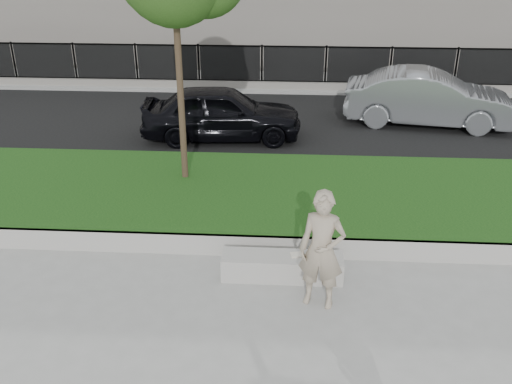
# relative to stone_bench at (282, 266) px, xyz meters

# --- Properties ---
(ground) EXTENTS (90.00, 90.00, 0.00)m
(ground) POSITION_rel_stone_bench_xyz_m (-0.35, -0.40, -0.21)
(ground) COLOR gray
(ground) RESTS_ON ground
(grass_bank) EXTENTS (34.00, 4.00, 0.40)m
(grass_bank) POSITION_rel_stone_bench_xyz_m (-0.35, 2.60, -0.01)
(grass_bank) COLOR black
(grass_bank) RESTS_ON ground
(grass_kerb) EXTENTS (34.00, 0.08, 0.40)m
(grass_kerb) POSITION_rel_stone_bench_xyz_m (-0.35, 0.64, -0.01)
(grass_kerb) COLOR #A8A59D
(grass_kerb) RESTS_ON ground
(street) EXTENTS (34.00, 7.00, 0.04)m
(street) POSITION_rel_stone_bench_xyz_m (-0.35, 8.10, -0.19)
(street) COLOR black
(street) RESTS_ON ground
(far_pavement) EXTENTS (34.00, 3.00, 0.12)m
(far_pavement) POSITION_rel_stone_bench_xyz_m (-0.35, 12.60, -0.15)
(far_pavement) COLOR gray
(far_pavement) RESTS_ON ground
(iron_fence) EXTENTS (32.00, 0.30, 1.50)m
(iron_fence) POSITION_rel_stone_bench_xyz_m (-0.35, 11.60, 0.34)
(iron_fence) COLOR slate
(iron_fence) RESTS_ON far_pavement
(stone_bench) EXTENTS (2.01, 0.50, 0.41)m
(stone_bench) POSITION_rel_stone_bench_xyz_m (0.00, 0.00, 0.00)
(stone_bench) COLOR #A8A59D
(stone_bench) RESTS_ON ground
(man) EXTENTS (0.79, 0.62, 1.91)m
(man) POSITION_rel_stone_bench_xyz_m (0.59, -0.68, 0.75)
(man) COLOR tan
(man) RESTS_ON ground
(book) EXTENTS (0.24, 0.20, 0.02)m
(book) POSITION_rel_stone_bench_xyz_m (0.24, 0.04, 0.22)
(book) COLOR beige
(book) RESTS_ON stone_bench
(car_dark) EXTENTS (4.37, 2.01, 1.45)m
(car_dark) POSITION_rel_stone_bench_xyz_m (-1.77, 6.60, 0.56)
(car_dark) COLOR black
(car_dark) RESTS_ON street
(car_silver) EXTENTS (4.92, 2.36, 1.56)m
(car_silver) POSITION_rel_stone_bench_xyz_m (4.02, 8.16, 0.61)
(car_silver) COLOR gray
(car_silver) RESTS_ON street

